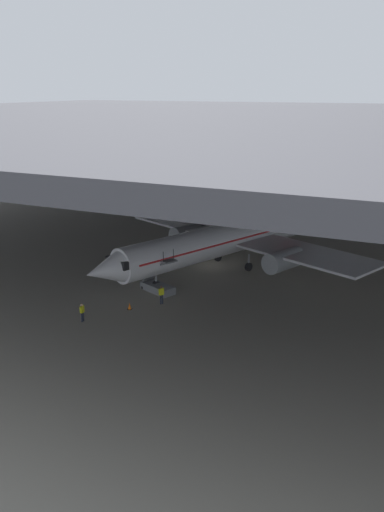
{
  "coord_description": "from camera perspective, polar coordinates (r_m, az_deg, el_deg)",
  "views": [
    {
      "loc": [
        20.62,
        -51.42,
        18.52
      ],
      "look_at": [
        -1.0,
        -4.49,
        2.4
      ],
      "focal_mm": 38.06,
      "sensor_mm": 36.0,
      "label": 1
    }
  ],
  "objects": [
    {
      "name": "crew_worker_by_stairs",
      "position": [
        48.35,
        -3.23,
        -3.97
      ],
      "size": [
        0.37,
        0.48,
        1.71
      ],
      "color": "#232838",
      "rests_on": "ground_plane"
    },
    {
      "name": "traffic_cone_orange",
      "position": [
        47.69,
        -6.58,
        -5.26
      ],
      "size": [
        0.36,
        0.36,
        0.6
      ],
      "color": "black",
      "rests_on": "ground_plane"
    },
    {
      "name": "hangar_structure",
      "position": [
        68.49,
        7.32,
        14.11
      ],
      "size": [
        121.0,
        99.0,
        15.47
      ],
      "color": "#4C4F54",
      "rests_on": "ground_plane"
    },
    {
      "name": "airplane_main",
      "position": [
        56.72,
        3.14,
        1.68
      ],
      "size": [
        30.96,
        31.01,
        10.34
      ],
      "color": "white",
      "rests_on": "ground_plane"
    },
    {
      "name": "crew_worker_near_nose",
      "position": [
        45.71,
        -11.47,
        -5.73
      ],
      "size": [
        0.22,
        0.55,
        1.57
      ],
      "color": "#232838",
      "rests_on": "ground_plane"
    },
    {
      "name": "boarding_stairs",
      "position": [
        51.33,
        -3.59,
        -3.0
      ],
      "size": [
        4.2,
        2.81,
        4.42
      ],
      "color": "slate",
      "rests_on": "ground_plane"
    },
    {
      "name": "ground_plane",
      "position": [
        58.41,
        2.73,
        -1.17
      ],
      "size": [
        110.0,
        110.0,
        0.0
      ],
      "primitive_type": "plane",
      "color": "gray"
    },
    {
      "name": "airplane_distant",
      "position": [
        95.77,
        3.6,
        8.16
      ],
      "size": [
        32.07,
        32.08,
        10.69
      ],
      "color": "white",
      "rests_on": "ground_plane"
    }
  ]
}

